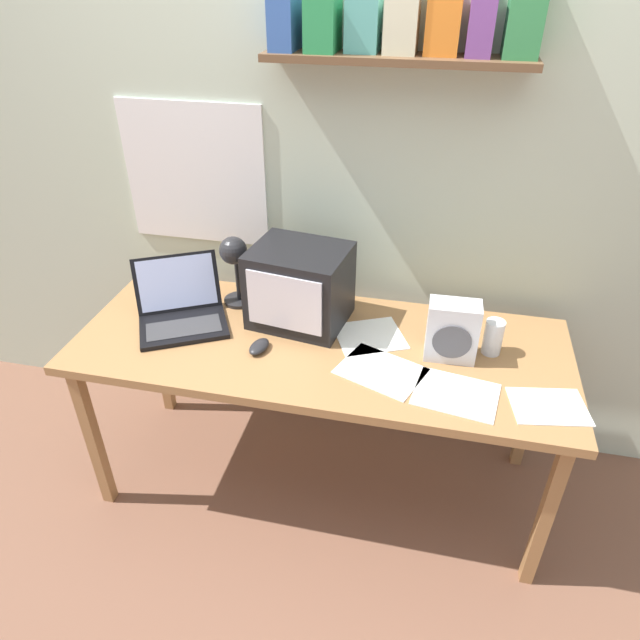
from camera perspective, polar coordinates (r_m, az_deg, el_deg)
ground_plane at (r=2.63m, az=-0.00°, el=-15.57°), size 12.00×12.00×0.00m
back_wall at (r=2.29m, az=2.70°, el=16.20°), size 5.60×0.24×2.60m
corner_desk at (r=2.16m, az=-0.00°, el=-3.51°), size 1.83×0.72×0.75m
crt_monitor at (r=2.18m, az=-2.04°, el=3.42°), size 0.39×0.34×0.31m
laptop at (r=2.29m, az=-13.75°, el=1.23°), size 0.44×0.43×0.23m
desk_lamp at (r=2.24m, az=-8.56°, el=6.00°), size 0.13×0.18×0.32m
juice_glass at (r=2.14m, az=16.90°, el=-1.79°), size 0.07×0.07×0.13m
space_heater at (r=2.05m, az=13.08°, el=-1.08°), size 0.18×0.11×0.22m
computer_mouse at (r=2.09m, az=-6.11°, el=-2.66°), size 0.08×0.11×0.03m
printed_handout at (r=2.00m, az=6.11°, el=-5.08°), size 0.34×0.30×0.00m
loose_paper_near_laptop at (r=2.17m, az=4.99°, el=-1.62°), size 0.32×0.30×0.00m
loose_paper_near_monitor at (r=1.99m, az=21.89°, el=-8.01°), size 0.26×0.22×0.00m
open_notebook at (r=1.95m, az=13.44°, el=-7.23°), size 0.30×0.25×0.00m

